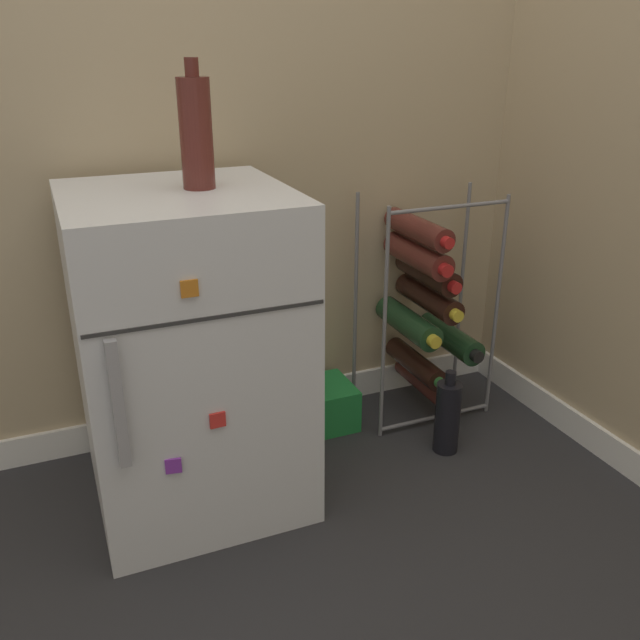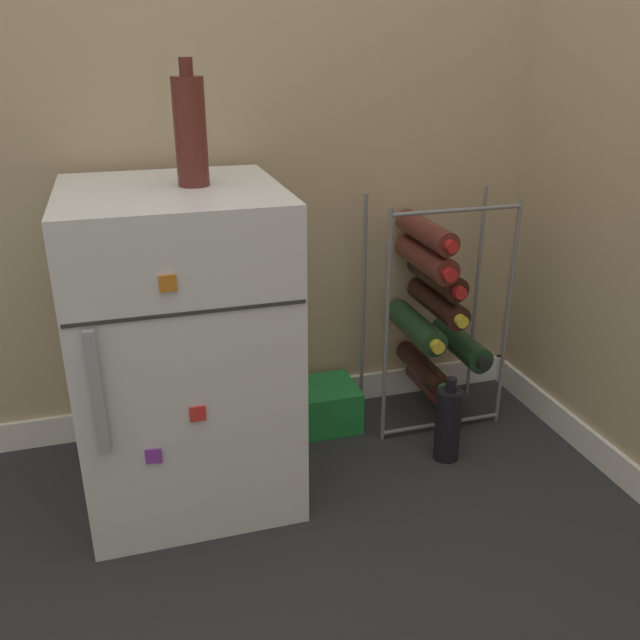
% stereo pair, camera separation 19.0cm
% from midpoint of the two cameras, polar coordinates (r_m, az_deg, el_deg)
% --- Properties ---
extents(ground_plane, '(14.00, 14.00, 0.00)m').
position_cam_midpoint_polar(ground_plane, '(1.82, -0.28, -16.26)').
color(ground_plane, '#28282B').
extents(wall_back, '(6.59, 0.07, 2.50)m').
position_cam_midpoint_polar(wall_back, '(2.00, -7.79, 25.17)').
color(wall_back, tan).
rests_on(wall_back, ground_plane).
extents(mini_fridge, '(0.52, 0.56, 0.82)m').
position_cam_midpoint_polar(mini_fridge, '(1.76, -14.09, -2.76)').
color(mini_fridge, silver).
rests_on(mini_fridge, ground_plane).
extents(wine_rack, '(0.41, 0.32, 0.72)m').
position_cam_midpoint_polar(wine_rack, '(2.13, 6.29, 1.00)').
color(wine_rack, slate).
rests_on(wine_rack, ground_plane).
extents(soda_box, '(0.23, 0.19, 0.14)m').
position_cam_midpoint_polar(soda_box, '(2.16, -2.90, -7.32)').
color(soda_box, '#1E7F38').
rests_on(soda_box, ground_plane).
extents(fridge_top_bottle, '(0.08, 0.08, 0.29)m').
position_cam_midpoint_polar(fridge_top_bottle, '(1.63, -13.84, 15.07)').
color(fridge_top_bottle, '#56231E').
rests_on(fridge_top_bottle, mini_fridge).
extents(loose_bottle_floor, '(0.07, 0.07, 0.26)m').
position_cam_midpoint_polar(loose_bottle_floor, '(2.03, 8.04, -8.11)').
color(loose_bottle_floor, black).
rests_on(loose_bottle_floor, ground_plane).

